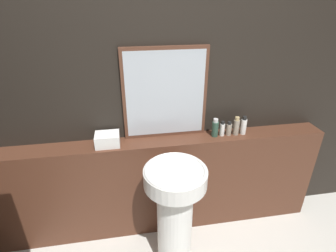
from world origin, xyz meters
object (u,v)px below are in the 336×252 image
at_px(towel_stack, 107,139).
at_px(hand_soap_bottle, 244,126).
at_px(pedestal_sink, 175,210).
at_px(mirror, 165,94).
at_px(body_wash_bottle, 236,126).
at_px(shampoo_bottle, 215,128).
at_px(conditioner_bottle, 222,129).
at_px(lotion_bottle, 229,129).

height_order(towel_stack, hand_soap_bottle, hand_soap_bottle).
bearing_deg(pedestal_sink, mirror, 88.85).
distance_m(body_wash_bottle, hand_soap_bottle, 0.06).
height_order(towel_stack, shampoo_bottle, shampoo_bottle).
bearing_deg(conditioner_bottle, pedestal_sink, -139.29).
height_order(shampoo_bottle, hand_soap_bottle, hand_soap_bottle).
distance_m(shampoo_bottle, conditioner_bottle, 0.06).
bearing_deg(body_wash_bottle, pedestal_sink, -145.58).
relative_size(shampoo_bottle, body_wash_bottle, 0.99).
height_order(pedestal_sink, body_wash_bottle, body_wash_bottle).
relative_size(mirror, towel_stack, 3.90).
xyz_separation_m(mirror, shampoo_bottle, (0.39, -0.08, -0.28)).
bearing_deg(shampoo_bottle, conditioner_bottle, 0.00).
bearing_deg(towel_stack, hand_soap_bottle, 0.00).
bearing_deg(mirror, shampoo_bottle, -11.81).
bearing_deg(lotion_bottle, hand_soap_bottle, -0.00).
bearing_deg(lotion_bottle, mirror, 170.88).
distance_m(pedestal_sink, conditioner_bottle, 0.73).
distance_m(pedestal_sink, lotion_bottle, 0.77).
bearing_deg(mirror, pedestal_sink, -91.15).
bearing_deg(shampoo_bottle, hand_soap_bottle, 0.00).
bearing_deg(body_wash_bottle, lotion_bottle, 180.00).
height_order(mirror, lotion_bottle, mirror).
relative_size(shampoo_bottle, lotion_bottle, 1.30).
bearing_deg(hand_soap_bottle, towel_stack, 180.00).
relative_size(pedestal_sink, body_wash_bottle, 5.79).
bearing_deg(hand_soap_bottle, mirror, 172.65).
height_order(towel_stack, lotion_bottle, lotion_bottle).
xyz_separation_m(pedestal_sink, body_wash_bottle, (0.58, 0.40, 0.43)).
relative_size(pedestal_sink, conditioner_bottle, 7.13).
relative_size(shampoo_bottle, conditioner_bottle, 1.21).
bearing_deg(conditioner_bottle, mirror, 169.76).
bearing_deg(lotion_bottle, towel_stack, -180.00).
bearing_deg(towel_stack, lotion_bottle, 0.00).
height_order(lotion_bottle, hand_soap_bottle, hand_soap_bottle).
relative_size(mirror, hand_soap_bottle, 4.55).
relative_size(towel_stack, shampoo_bottle, 1.19).
relative_size(lotion_bottle, hand_soap_bottle, 0.75).
distance_m(shampoo_bottle, hand_soap_bottle, 0.24).
relative_size(mirror, body_wash_bottle, 4.57).
height_order(pedestal_sink, hand_soap_bottle, hand_soap_bottle).
height_order(pedestal_sink, lotion_bottle, lotion_bottle).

